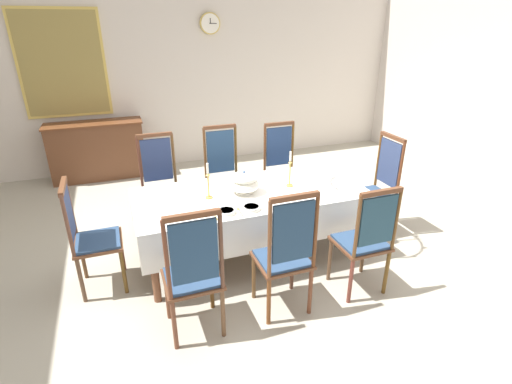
% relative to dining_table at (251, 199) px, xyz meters
% --- Properties ---
extents(ground, '(7.77, 6.80, 0.04)m').
position_rel_dining_table_xyz_m(ground, '(0.00, -0.11, -0.69)').
color(ground, '#AAA593').
extents(back_wall, '(7.77, 0.08, 3.51)m').
position_rel_dining_table_xyz_m(back_wall, '(0.00, 3.33, 1.08)').
color(back_wall, beige).
rests_on(back_wall, ground).
extents(dining_table, '(2.29, 1.02, 0.75)m').
position_rel_dining_table_xyz_m(dining_table, '(0.00, 0.00, 0.00)').
color(dining_table, brown).
rests_on(dining_table, ground).
extents(tablecloth, '(2.31, 1.04, 0.38)m').
position_rel_dining_table_xyz_m(tablecloth, '(0.00, 0.00, -0.02)').
color(tablecloth, white).
rests_on(tablecloth, dining_table).
extents(chair_south_a, '(0.44, 0.42, 1.15)m').
position_rel_dining_table_xyz_m(chair_south_a, '(-0.79, -0.92, -0.09)').
color(chair_south_a, brown).
rests_on(chair_south_a, ground).
extents(chair_north_a, '(0.44, 0.42, 1.17)m').
position_rel_dining_table_xyz_m(chair_north_a, '(-0.79, 0.92, -0.09)').
color(chair_north_a, brown).
rests_on(chair_north_a, ground).
extents(chair_south_b, '(0.44, 0.42, 1.16)m').
position_rel_dining_table_xyz_m(chair_south_b, '(-0.02, -0.92, -0.09)').
color(chair_south_b, brown).
rests_on(chair_south_b, ground).
extents(chair_north_b, '(0.44, 0.42, 1.20)m').
position_rel_dining_table_xyz_m(chair_north_b, '(-0.02, 0.92, -0.08)').
color(chair_north_b, brown).
rests_on(chair_north_b, ground).
extents(chair_south_c, '(0.44, 0.42, 1.08)m').
position_rel_dining_table_xyz_m(chair_south_c, '(0.76, -0.91, -0.11)').
color(chair_south_c, brown).
rests_on(chair_south_c, ground).
extents(chair_north_c, '(0.44, 0.42, 1.17)m').
position_rel_dining_table_xyz_m(chair_north_c, '(0.76, 0.92, -0.09)').
color(chair_north_c, '#5C2D1D').
rests_on(chair_north_c, ground).
extents(chair_head_west, '(0.42, 0.44, 1.08)m').
position_rel_dining_table_xyz_m(chair_head_west, '(-1.55, -0.00, -0.11)').
color(chair_head_west, brown).
rests_on(chair_head_west, ground).
extents(chair_head_east, '(0.42, 0.44, 1.18)m').
position_rel_dining_table_xyz_m(chair_head_east, '(1.55, -0.00, -0.08)').
color(chair_head_east, brown).
rests_on(chair_head_east, ground).
extents(soup_tureen, '(0.30, 0.30, 0.24)m').
position_rel_dining_table_xyz_m(soup_tureen, '(-0.07, 0.00, 0.19)').
color(soup_tureen, white).
rests_on(soup_tureen, tablecloth).
extents(candlestick_west, '(0.07, 0.07, 0.36)m').
position_rel_dining_table_xyz_m(candlestick_west, '(-0.43, -0.00, 0.22)').
color(candlestick_west, gold).
rests_on(candlestick_west, tablecloth).
extents(candlestick_east, '(0.07, 0.07, 0.38)m').
position_rel_dining_table_xyz_m(candlestick_east, '(0.43, 0.00, 0.23)').
color(candlestick_east, gold).
rests_on(candlestick_east, tablecloth).
extents(bowl_near_left, '(0.17, 0.17, 0.04)m').
position_rel_dining_table_xyz_m(bowl_near_left, '(-0.36, -0.37, 0.10)').
color(bowl_near_left, white).
rests_on(bowl_near_left, tablecloth).
extents(bowl_near_right, '(0.16, 0.16, 0.04)m').
position_rel_dining_table_xyz_m(bowl_near_right, '(-0.13, -0.38, 0.10)').
color(bowl_near_right, white).
rests_on(bowl_near_right, tablecloth).
extents(spoon_primary, '(0.03, 0.18, 0.01)m').
position_rel_dining_table_xyz_m(spoon_primary, '(-0.48, -0.34, 0.08)').
color(spoon_primary, gold).
rests_on(spoon_primary, tablecloth).
extents(spoon_secondary, '(0.03, 0.18, 0.01)m').
position_rel_dining_table_xyz_m(spoon_secondary, '(-0.24, -0.35, 0.08)').
color(spoon_secondary, gold).
rests_on(spoon_secondary, tablecloth).
extents(sideboard, '(1.44, 0.48, 0.90)m').
position_rel_dining_table_xyz_m(sideboard, '(-1.51, 3.01, -0.22)').
color(sideboard, brown).
rests_on(sideboard, ground).
extents(mounted_clock, '(0.33, 0.06, 0.33)m').
position_rel_dining_table_xyz_m(mounted_clock, '(0.47, 3.26, 1.62)').
color(mounted_clock, '#D1B251').
extents(framed_painting, '(1.22, 0.05, 1.55)m').
position_rel_dining_table_xyz_m(framed_painting, '(-1.80, 3.27, 1.07)').
color(framed_painting, '#D1B251').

